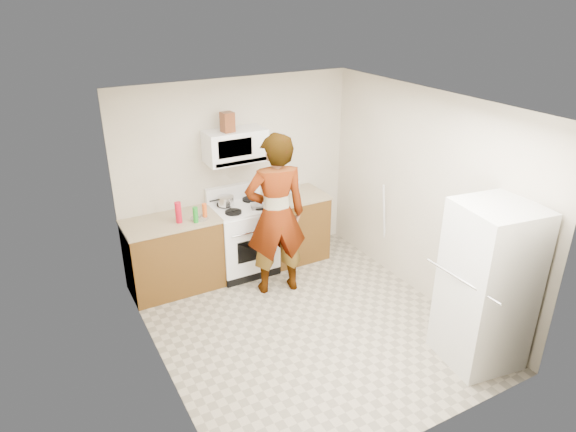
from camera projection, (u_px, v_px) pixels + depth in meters
floor at (306, 325)px, 5.82m from camera, size 3.60×3.60×0.00m
back_wall at (238, 174)px, 6.74m from camera, size 3.20×0.02×2.50m
right_wall at (425, 197)px, 6.00m from camera, size 0.02×3.60×2.50m
cabinet_left at (174, 256)px, 6.37m from camera, size 1.12×0.62×0.90m
counter_left at (170, 222)px, 6.18m from camera, size 1.14×0.64×0.03m
cabinet_right at (294, 227)px, 7.12m from camera, size 0.80×0.62×0.90m
counter_right at (294, 196)px, 6.93m from camera, size 0.82×0.64×0.03m
gas_range at (243, 237)px, 6.76m from camera, size 0.76×0.65×1.13m
microwave at (235, 146)px, 6.36m from camera, size 0.76×0.38×0.40m
person at (276, 215)px, 6.11m from camera, size 0.83×0.63×2.03m
fridge at (487, 286)px, 4.98m from camera, size 0.79×0.79×1.70m
kettle at (292, 186)px, 7.00m from camera, size 0.16×0.16×0.16m
jug at (227, 122)px, 6.15m from camera, size 0.15×0.15×0.24m
saucepan at (226, 201)px, 6.54m from camera, size 0.26×0.26×0.11m
tray at (261, 206)px, 6.53m from camera, size 0.28×0.22×0.05m
bottle_spray at (178, 212)px, 6.06m from camera, size 0.08×0.08×0.26m
bottle_hot_sauce at (205, 210)px, 6.22m from camera, size 0.07×0.07×0.18m
bottle_green_cap at (196, 215)px, 6.08m from camera, size 0.08×0.08×0.20m
pot_lid at (199, 218)px, 6.21m from camera, size 0.23×0.23×0.01m
broom at (384, 226)px, 6.78m from camera, size 0.26×0.13×1.22m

